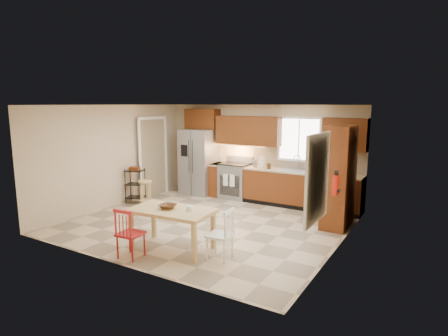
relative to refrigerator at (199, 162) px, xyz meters
name	(u,v)px	position (x,y,z in m)	size (l,w,h in m)	color
floor	(208,223)	(1.70, -2.12, -0.91)	(5.50, 5.50, 0.00)	tan
ceiling	(207,105)	(1.70, -2.12, 1.59)	(5.50, 5.00, 0.02)	silver
wall_back	(259,152)	(1.70, 0.38, 0.34)	(5.50, 0.02, 2.50)	#CCB793
wall_front	(118,188)	(1.70, -4.62, 0.34)	(5.50, 0.02, 2.50)	#CCB793
wall_left	(114,156)	(-1.05, -2.12, 0.34)	(0.02, 5.00, 2.50)	#CCB793
wall_right	(341,179)	(4.45, -2.12, 0.34)	(0.02, 5.00, 2.50)	#CCB793
refrigerator	(199,162)	(0.00, 0.00, 0.00)	(0.92, 0.75, 1.82)	gray
range_stove	(235,181)	(1.15, 0.06, -0.45)	(0.76, 0.63, 0.92)	gray
base_cabinet_narrow	(218,179)	(0.60, 0.08, -0.46)	(0.30, 0.60, 0.90)	#672F12
base_cabinet_run	(301,189)	(2.99, 0.08, -0.46)	(2.92, 0.60, 0.90)	#672F12
dishwasher	(320,195)	(3.55, -0.22, -0.46)	(0.60, 0.02, 0.78)	black
backsplash	(306,159)	(2.99, 0.36, 0.27)	(2.92, 0.03, 0.55)	beige
upper_over_fridge	(202,119)	(0.00, 0.20, 1.19)	(1.00, 0.35, 0.55)	#582D0E
upper_left_block	(248,131)	(1.45, 0.20, 0.92)	(1.80, 0.35, 0.75)	#582D0E
upper_right_block	(345,135)	(3.95, 0.20, 0.92)	(1.00, 0.35, 0.75)	#582D0E
window_back	(299,139)	(2.80, 0.35, 0.74)	(1.12, 0.04, 1.12)	white
sink	(294,172)	(2.80, 0.08, -0.05)	(0.62, 0.46, 0.16)	gray
undercab_glow	(238,145)	(1.15, 0.17, 0.52)	(1.60, 0.30, 0.01)	#FFBF66
soap_bottle	(308,169)	(3.18, -0.02, 0.09)	(0.09, 0.09, 0.19)	red
paper_towel	(262,163)	(1.95, 0.03, 0.13)	(0.12, 0.12, 0.28)	white
canister_steel	(255,164)	(1.75, 0.03, 0.08)	(0.11, 0.11, 0.18)	gray
canister_wood	(269,166)	(2.15, 0.00, 0.06)	(0.10, 0.10, 0.14)	#4E2E14
pantry	(339,177)	(4.13, -0.93, 0.14)	(0.50, 0.95, 2.10)	#672F12
fire_extinguisher	(336,185)	(4.33, -1.98, 0.19)	(0.12, 0.12, 0.36)	red
window_right	(317,178)	(4.38, -3.27, 0.54)	(0.04, 1.02, 1.32)	white
doorway	(153,158)	(-0.97, -0.82, 0.14)	(0.04, 0.95, 2.10)	#8C7A59
dining_table	(172,229)	(1.96, -3.65, -0.56)	(1.44, 0.81, 0.70)	#D9B36C
chair_red	(131,233)	(1.61, -4.30, -0.49)	(0.40, 0.40, 0.85)	#A91A1B
chair_white	(220,234)	(2.91, -3.60, -0.49)	(0.40, 0.40, 0.85)	white
table_bowl	(168,209)	(1.87, -3.65, -0.20)	(0.29, 0.29, 0.07)	#4E2E14
table_jar	(189,209)	(2.27, -3.56, -0.17)	(0.10, 0.10, 0.11)	white
bar_stool	(146,195)	(-0.20, -1.98, -0.56)	(0.34, 0.34, 0.69)	#D9B36C
utility_cart	(135,186)	(-0.80, -1.70, -0.46)	(0.45, 0.35, 0.89)	black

